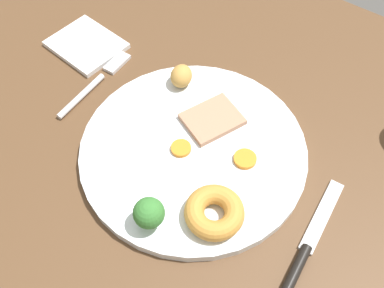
# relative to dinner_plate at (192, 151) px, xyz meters

# --- Properties ---
(dining_table) EXTENTS (1.20, 0.84, 0.04)m
(dining_table) POSITION_rel_dinner_plate_xyz_m (-0.03, 0.00, -0.02)
(dining_table) COLOR brown
(dining_table) RESTS_ON ground
(dinner_plate) EXTENTS (0.30, 0.30, 0.01)m
(dinner_plate) POSITION_rel_dinner_plate_xyz_m (0.00, 0.00, 0.00)
(dinner_plate) COLOR white
(dinner_plate) RESTS_ON dining_table
(meat_slice_main) EXTENTS (0.08, 0.09, 0.01)m
(meat_slice_main) POSITION_rel_dinner_plate_xyz_m (-0.00, 0.05, 0.01)
(meat_slice_main) COLOR tan
(meat_slice_main) RESTS_ON dinner_plate
(yorkshire_pudding) EXTENTS (0.07, 0.07, 0.02)m
(yorkshire_pudding) POSITION_rel_dinner_plate_xyz_m (0.08, -0.06, 0.02)
(yorkshire_pudding) COLOR #C68938
(yorkshire_pudding) RESTS_ON dinner_plate
(roast_potato_left) EXTENTS (0.04, 0.05, 0.03)m
(roast_potato_left) POSITION_rel_dinner_plate_xyz_m (-0.08, 0.08, 0.02)
(roast_potato_left) COLOR #BC8C42
(roast_potato_left) RESTS_ON dinner_plate
(carrot_coin_front) EXTENTS (0.03, 0.03, 0.01)m
(carrot_coin_front) POSITION_rel_dinner_plate_xyz_m (0.07, 0.03, 0.01)
(carrot_coin_front) COLOR orange
(carrot_coin_front) RESTS_ON dinner_plate
(carrot_coin_back) EXTENTS (0.03, 0.03, 0.01)m
(carrot_coin_back) POSITION_rel_dinner_plate_xyz_m (-0.01, -0.01, 0.01)
(carrot_coin_back) COLOR orange
(carrot_coin_back) RESTS_ON dinner_plate
(broccoli_floret) EXTENTS (0.04, 0.04, 0.04)m
(broccoli_floret) POSITION_rel_dinner_plate_xyz_m (0.02, -0.11, 0.03)
(broccoli_floret) COLOR #8CB766
(broccoli_floret) RESTS_ON dinner_plate
(fork) EXTENTS (0.02, 0.15, 0.01)m
(fork) POSITION_rel_dinner_plate_xyz_m (-0.19, 0.02, -0.00)
(fork) COLOR silver
(fork) RESTS_ON dining_table
(knife) EXTENTS (0.03, 0.19, 0.01)m
(knife) POSITION_rel_dinner_plate_xyz_m (0.18, -0.04, -0.00)
(knife) COLOR black
(knife) RESTS_ON dining_table
(folded_napkin) EXTENTS (0.12, 0.10, 0.01)m
(folded_napkin) POSITION_rel_dinner_plate_xyz_m (-0.26, 0.07, -0.00)
(folded_napkin) COLOR white
(folded_napkin) RESTS_ON dining_table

